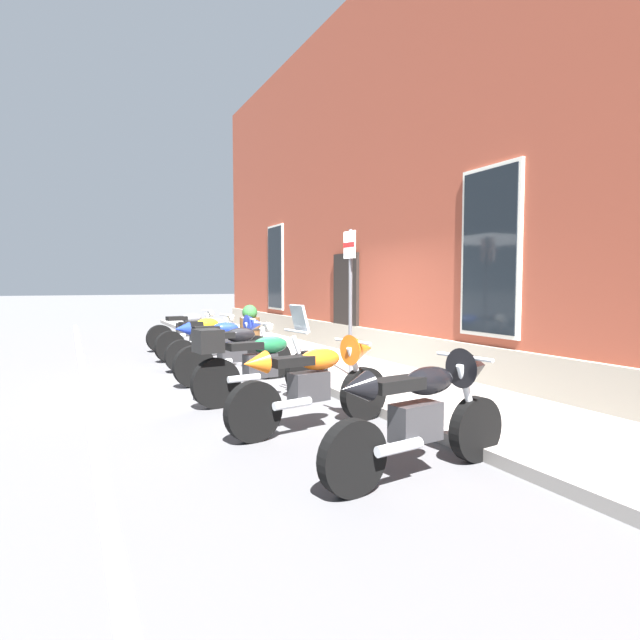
{
  "coord_description": "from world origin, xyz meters",
  "views": [
    {
      "loc": [
        8.47,
        -3.41,
        1.64
      ],
      "look_at": [
        -0.17,
        0.62,
        0.99
      ],
      "focal_mm": 30.33,
      "sensor_mm": 36.0,
      "label": 1
    }
  ],
  "objects": [
    {
      "name": "ground_plane",
      "position": [
        0.0,
        0.0,
        0.0
      ],
      "size": [
        140.0,
        140.0,
        0.0
      ],
      "primitive_type": "plane",
      "color": "#4C4C4F"
    },
    {
      "name": "sidewalk",
      "position": [
        0.0,
        1.14,
        0.06
      ],
      "size": [
        28.73,
        2.28,
        0.12
      ],
      "primitive_type": "cube",
      "color": "gray",
      "rests_on": "ground_plane"
    },
    {
      "name": "lane_stripe",
      "position": [
        0.0,
        -3.2,
        0.0
      ],
      "size": [
        28.73,
        0.12,
        0.01
      ],
      "primitive_type": "cube",
      "color": "silver",
      "rests_on": "ground_plane"
    },
    {
      "name": "brick_pub_facade",
      "position": [
        0.0,
        5.61,
        3.89
      ],
      "size": [
        22.73,
        6.76,
        7.8
      ],
      "color": "brown",
      "rests_on": "ground_plane"
    },
    {
      "name": "motorcycle_grey_naked",
      "position": [
        -4.83,
        -0.75,
        0.48
      ],
      "size": [
        0.65,
        2.03,
        0.97
      ],
      "color": "black",
      "rests_on": "ground_plane"
    },
    {
      "name": "motorcycle_yellow_naked",
      "position": [
        -3.09,
        -0.78,
        0.48
      ],
      "size": [
        0.77,
        2.13,
        0.95
      ],
      "color": "black",
      "rests_on": "ground_plane"
    },
    {
      "name": "motorcycle_blue_sport",
      "position": [
        -1.55,
        -0.73,
        0.56
      ],
      "size": [
        0.62,
        2.11,
        1.03
      ],
      "color": "black",
      "rests_on": "ground_plane"
    },
    {
      "name": "motorcycle_black_naked",
      "position": [
        -0.1,
        -0.93,
        0.49
      ],
      "size": [
        0.64,
        2.07,
        0.98
      ],
      "color": "black",
      "rests_on": "ground_plane"
    },
    {
      "name": "motorcycle_green_touring",
      "position": [
        1.49,
        -1.1,
        0.55
      ],
      "size": [
        0.69,
        2.05,
        1.33
      ],
      "color": "black",
      "rests_on": "ground_plane"
    },
    {
      "name": "motorcycle_orange_sport",
      "position": [
        3.05,
        -0.89,
        0.57
      ],
      "size": [
        0.71,
        2.12,
        1.04
      ],
      "color": "black",
      "rests_on": "ground_plane"
    },
    {
      "name": "motorcycle_black_sport",
      "position": [
        4.77,
        -0.67,
        0.58
      ],
      "size": [
        0.66,
        2.03,
        1.06
      ],
      "color": "black",
      "rests_on": "ground_plane"
    },
    {
      "name": "parking_sign",
      "position": [
        0.67,
        0.78,
        1.67
      ],
      "size": [
        0.36,
        0.07,
        2.39
      ],
      "color": "#4C4C51",
      "rests_on": "sidewalk"
    },
    {
      "name": "barrel_planter",
      "position": [
        -5.28,
        0.95,
        0.54
      ],
      "size": [
        0.56,
        0.56,
        0.94
      ],
      "color": "brown",
      "rests_on": "sidewalk"
    }
  ]
}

